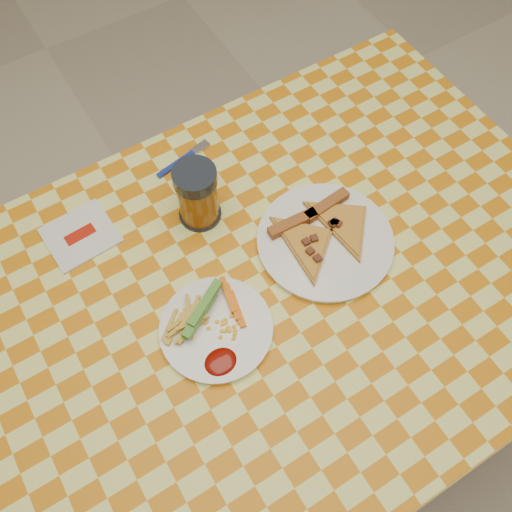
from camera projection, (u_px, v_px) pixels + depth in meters
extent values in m
plane|color=beige|center=(264.00, 397.00, 1.72)|extent=(8.00, 8.00, 0.00)
cylinder|color=silver|center=(10.00, 356.00, 1.42)|extent=(0.06, 0.06, 0.71)
cylinder|color=silver|center=(359.00, 173.00, 1.69)|extent=(0.06, 0.06, 0.71)
cube|color=#522E1C|center=(269.00, 293.00, 1.09)|extent=(1.20, 0.80, 0.04)
cylinder|color=white|center=(216.00, 329.00, 1.02)|extent=(0.20, 0.20, 0.01)
cylinder|color=white|center=(325.00, 241.00, 1.10)|extent=(0.29, 0.29, 0.01)
cube|color=#0F5E0E|center=(202.00, 309.00, 1.00)|extent=(0.10, 0.08, 0.02)
cube|color=orange|center=(232.00, 302.00, 1.03)|extent=(0.06, 0.08, 0.02)
ellipsoid|color=#700902|center=(221.00, 362.00, 0.98)|extent=(0.06, 0.05, 0.01)
cube|color=brown|center=(293.00, 224.00, 1.10)|extent=(0.10, 0.03, 0.02)
cube|color=brown|center=(326.00, 206.00, 1.12)|extent=(0.10, 0.03, 0.02)
cylinder|color=black|center=(200.00, 214.00, 1.14)|extent=(0.09, 0.09, 0.01)
cylinder|color=brown|center=(198.00, 199.00, 1.09)|extent=(0.08, 0.08, 0.11)
cylinder|color=black|center=(195.00, 177.00, 1.03)|extent=(0.08, 0.08, 0.03)
cube|color=white|center=(80.00, 235.00, 1.11)|extent=(0.14, 0.13, 0.01)
cube|color=#B4190A|center=(80.00, 234.00, 1.11)|extent=(0.06, 0.03, 0.00)
cube|color=navy|center=(176.00, 164.00, 1.20)|extent=(0.10, 0.03, 0.01)
cube|color=silver|center=(200.00, 147.00, 1.22)|extent=(0.05, 0.03, 0.00)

